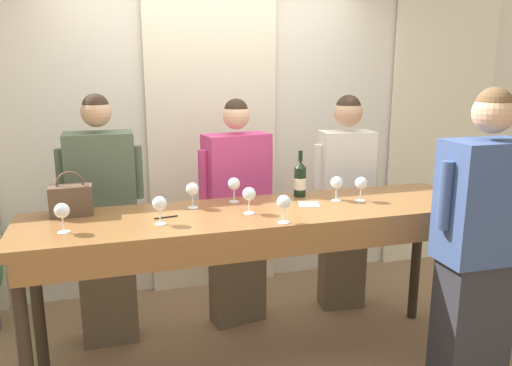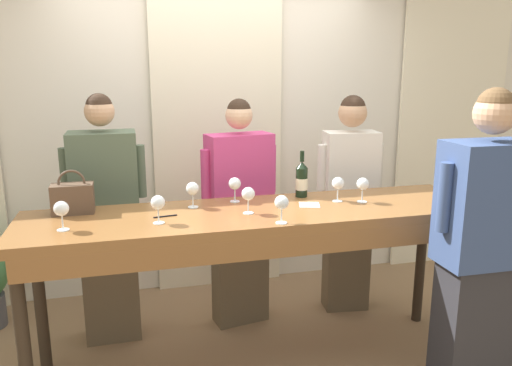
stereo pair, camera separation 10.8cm
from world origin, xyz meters
The scene contains 21 objects.
ground_plane centered at (0.00, 0.00, 0.00)m, with size 18.00×18.00×0.00m, color #846647.
wall_back centered at (0.00, 1.36, 1.40)m, with size 12.00×0.06×2.80m.
curtain_panel_center centered at (0.00, 1.30, 1.34)m, with size 1.07×0.03×2.69m.
curtain_panel_right centered at (2.20, 1.30, 1.34)m, with size 1.07×0.03×2.69m.
tasting_bar centered at (0.00, -0.02, 0.92)m, with size 2.75×0.68×1.03m.
wine_bottle centered at (0.35, 0.24, 1.14)m, with size 0.08×0.08×0.30m.
handbag centered at (-1.06, 0.21, 1.12)m, with size 0.23×0.13×0.26m.
wine_glass_front_left centered at (-0.59, -0.11, 1.14)m, with size 0.08×0.08×0.16m.
wine_glass_front_mid centered at (-1.08, -0.11, 1.14)m, with size 0.08×0.08×0.16m.
wine_glass_front_right centered at (-0.37, 0.16, 1.14)m, with size 0.08×0.08×0.16m.
wine_glass_center_left centered at (0.53, 0.07, 1.14)m, with size 0.08×0.08×0.16m.
wine_glass_center_mid centered at (0.68, 0.01, 1.14)m, with size 0.08×0.08×0.16m.
wine_glass_center_right centered at (0.05, -0.28, 1.14)m, with size 0.08×0.08×0.16m.
wine_glass_back_left centered at (-0.10, 0.22, 1.14)m, with size 0.08×0.08×0.16m.
wine_glass_back_mid centered at (-0.08, -0.05, 1.14)m, with size 0.08×0.08×0.16m.
napkin centered at (0.33, 0.02, 1.03)m, with size 0.15×0.15×0.00m.
pen centered at (-0.55, 0.00, 1.03)m, with size 0.13×0.03×0.01m.
guest_olive_jacket centered at (-0.90, 0.60, 0.85)m, with size 0.54×0.27×1.70m.
guest_pink_top centered at (0.02, 0.60, 0.84)m, with size 0.57×0.29×1.65m.
guest_cream_sweater centered at (0.87, 0.60, 0.87)m, with size 0.51×0.27×1.66m.
host_pouring centered at (1.06, -0.62, 0.89)m, with size 0.56×0.28×1.76m.
Camera 1 is at (-0.84, -2.73, 1.86)m, focal length 35.00 mm.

